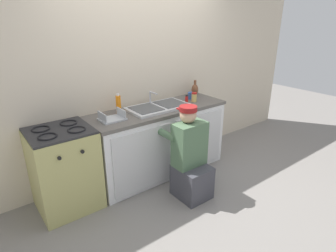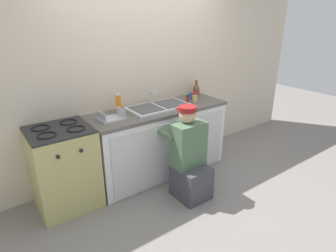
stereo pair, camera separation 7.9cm
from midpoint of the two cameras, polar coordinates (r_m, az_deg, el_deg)
The scene contains 13 objects.
ground_plane at distance 3.79m, azimuth 1.51°, elevation -10.83°, with size 12.00×12.00×0.00m, color gray.
back_wall at distance 3.81m, azimuth -4.33°, elevation 9.74°, with size 6.00×0.10×2.50m, color beige.
counter_cabinet at distance 3.78m, azimuth -1.10°, elevation -3.31°, with size 1.83×0.62×0.87m.
countertop at distance 3.62m, azimuth -1.23°, elevation 3.33°, with size 1.87×0.62×0.04m, color #5B5651.
sink_double_basin at distance 3.61m, azimuth -1.26°, elevation 3.94°, with size 0.80×0.44×0.19m.
stove_range at distance 3.30m, azimuth -19.68°, elevation -8.00°, with size 0.64×0.62×0.95m.
plumber_person at distance 3.29m, azimuth 5.07°, elevation -7.04°, with size 0.42×0.61×1.10m.
condiment_jar at distance 3.89m, azimuth 6.08°, elevation 5.83°, with size 0.07×0.07×0.13m.
vase_decorative at distance 4.19m, azimuth 6.28°, elevation 7.33°, with size 0.10×0.10×0.23m.
coffee_mug at distance 4.03m, azimuth 5.42°, elevation 6.15°, with size 0.13×0.08×0.09m.
spice_bottle_red at distance 3.86m, azimuth 4.55°, elevation 5.55°, with size 0.04×0.04×0.10m.
dish_rack_tray at distance 3.26m, azimuth -10.67°, elevation 1.71°, with size 0.28×0.22×0.11m.
soap_bottle_orange at distance 3.44m, azimuth -9.35°, elevation 4.41°, with size 0.06×0.06×0.25m.
Camera 2 is at (-1.92, -2.55, 2.03)m, focal length 30.00 mm.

